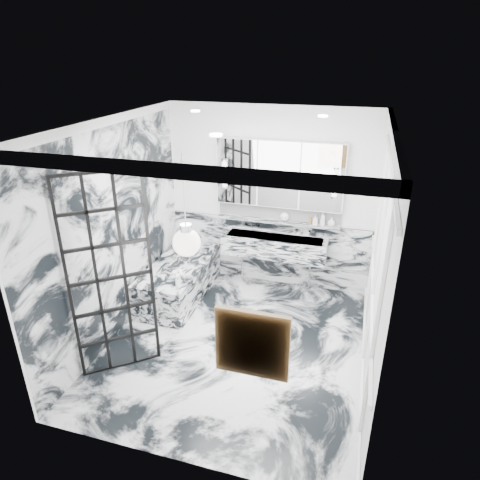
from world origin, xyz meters
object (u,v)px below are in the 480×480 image
(mirror_cabinet, at_px, (279,174))
(bathtub, at_px, (179,280))
(trough_sink, at_px, (274,246))
(crittall_door, at_px, (111,278))

(mirror_cabinet, distance_m, bathtub, 2.20)
(mirror_cabinet, bearing_deg, bathtub, -147.94)
(trough_sink, distance_m, mirror_cabinet, 1.10)
(mirror_cabinet, bearing_deg, crittall_door, -118.32)
(trough_sink, relative_size, bathtub, 0.97)
(trough_sink, xyz_separation_m, bathtub, (-1.33, -0.66, -0.45))
(crittall_door, bearing_deg, trough_sink, 21.16)
(bathtub, bearing_deg, crittall_door, -90.76)
(mirror_cabinet, bearing_deg, trough_sink, -90.00)
(mirror_cabinet, relative_size, bathtub, 1.15)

